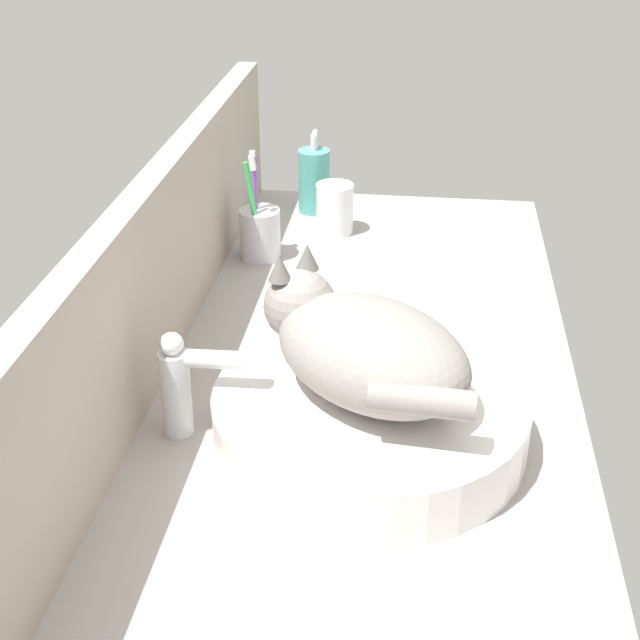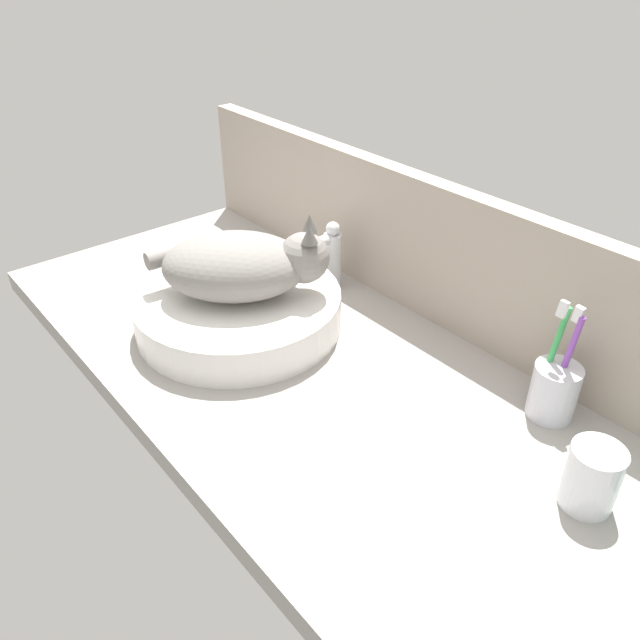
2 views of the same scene
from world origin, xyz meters
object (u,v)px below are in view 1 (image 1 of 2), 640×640
toothbrush_cup (259,232)px  cat (363,347)px  faucet (185,381)px  soap_dispenser (314,180)px  water_glass (335,211)px  sink_basin (370,418)px

toothbrush_cup → cat: bearing=-156.6°
faucet → soap_dispenser: bearing=-4.6°
cat → water_glass: size_ratio=3.36×
toothbrush_cup → sink_basin: bearing=-155.9°
soap_dispenser → water_glass: 11.05cm
cat → soap_dispenser: bearing=11.7°
soap_dispenser → sink_basin: bearing=-167.5°
faucet → sink_basin: bearing=-88.1°
cat → sink_basin: bearing=-125.9°
sink_basin → cat: 9.23cm
cat → faucet: cat is taller
toothbrush_cup → water_glass: (12.54, -11.31, -0.78)cm
sink_basin → toothbrush_cup: (49.59, 22.19, 1.36)cm
faucet → water_glass: (62.85, -10.85, -3.36)cm
cat → toothbrush_cup: bearing=23.4°
sink_basin → soap_dispenser: size_ratio=2.41×
faucet → water_glass: size_ratio=1.52×
faucet → toothbrush_cup: toothbrush_cup is taller
sink_basin → toothbrush_cup: size_ratio=1.97×
water_glass → faucet: bearing=170.2°
cat → toothbrush_cup: (48.79, 21.08, -7.77)cm
sink_basin → water_glass: (62.14, 10.88, 0.57)cm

